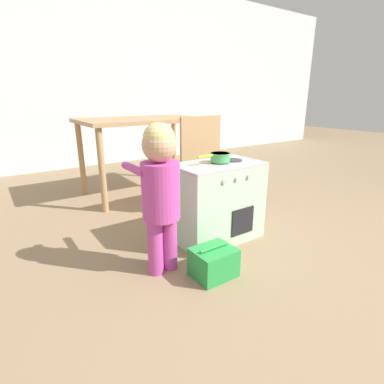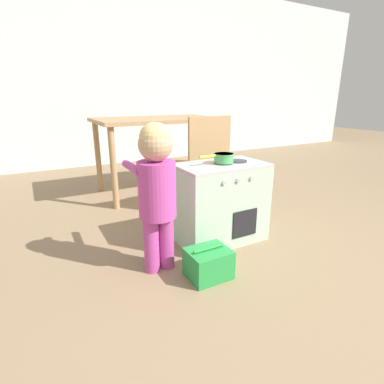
{
  "view_description": "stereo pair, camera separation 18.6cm",
  "coord_description": "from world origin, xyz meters",
  "px_view_note": "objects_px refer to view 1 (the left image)",
  "views": [
    {
      "loc": [
        -1.33,
        -0.67,
        0.98
      ],
      "look_at": [
        -0.32,
        0.79,
        0.41
      ],
      "focal_mm": 28.0,
      "sensor_mm": 36.0,
      "label": 1
    },
    {
      "loc": [
        -1.17,
        -0.77,
        0.98
      ],
      "look_at": [
        -0.32,
        0.79,
        0.41
      ],
      "focal_mm": 28.0,
      "sensor_mm": 36.0,
      "label": 2
    }
  ],
  "objects_px": {
    "play_kitchen": "(217,201)",
    "child_figure": "(160,183)",
    "dining_chair_near": "(193,160)",
    "toy_pot": "(220,157)",
    "toy_basket": "(214,262)",
    "dining_table": "(143,129)"
  },
  "relations": [
    {
      "from": "toy_pot",
      "to": "toy_basket",
      "type": "bearing_deg",
      "value": -132.2
    },
    {
      "from": "play_kitchen",
      "to": "toy_pot",
      "type": "bearing_deg",
      "value": 2.52
    },
    {
      "from": "play_kitchen",
      "to": "toy_basket",
      "type": "relative_size",
      "value": 2.57
    },
    {
      "from": "child_figure",
      "to": "dining_table",
      "type": "relative_size",
      "value": 0.7
    },
    {
      "from": "toy_basket",
      "to": "toy_pot",
      "type": "bearing_deg",
      "value": 47.8
    },
    {
      "from": "play_kitchen",
      "to": "toy_pot",
      "type": "distance_m",
      "value": 0.32
    },
    {
      "from": "play_kitchen",
      "to": "dining_chair_near",
      "type": "bearing_deg",
      "value": 71.34
    },
    {
      "from": "dining_table",
      "to": "toy_pot",
      "type": "bearing_deg",
      "value": -92.54
    },
    {
      "from": "play_kitchen",
      "to": "dining_chair_near",
      "type": "relative_size",
      "value": 0.73
    },
    {
      "from": "toy_pot",
      "to": "dining_chair_near",
      "type": "bearing_deg",
      "value": 72.29
    },
    {
      "from": "dining_chair_near",
      "to": "toy_pot",
      "type": "bearing_deg",
      "value": -107.71
    },
    {
      "from": "play_kitchen",
      "to": "dining_chair_near",
      "type": "distance_m",
      "value": 0.65
    },
    {
      "from": "toy_pot",
      "to": "play_kitchen",
      "type": "bearing_deg",
      "value": -177.48
    },
    {
      "from": "child_figure",
      "to": "dining_table",
      "type": "distance_m",
      "value": 1.56
    },
    {
      "from": "toy_pot",
      "to": "toy_basket",
      "type": "relative_size",
      "value": 1.08
    },
    {
      "from": "toy_basket",
      "to": "dining_table",
      "type": "bearing_deg",
      "value": 76.63
    },
    {
      "from": "play_kitchen",
      "to": "child_figure",
      "type": "bearing_deg",
      "value": -163.93
    },
    {
      "from": "toy_pot",
      "to": "dining_table",
      "type": "distance_m",
      "value": 1.29
    },
    {
      "from": "child_figure",
      "to": "dining_chair_near",
      "type": "bearing_deg",
      "value": 45.46
    },
    {
      "from": "toy_pot",
      "to": "child_figure",
      "type": "relative_size",
      "value": 0.29
    },
    {
      "from": "toy_basket",
      "to": "dining_chair_near",
      "type": "relative_size",
      "value": 0.28
    },
    {
      "from": "child_figure",
      "to": "toy_basket",
      "type": "xyz_separation_m",
      "value": [
        0.21,
        -0.22,
        -0.45
      ]
    }
  ]
}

